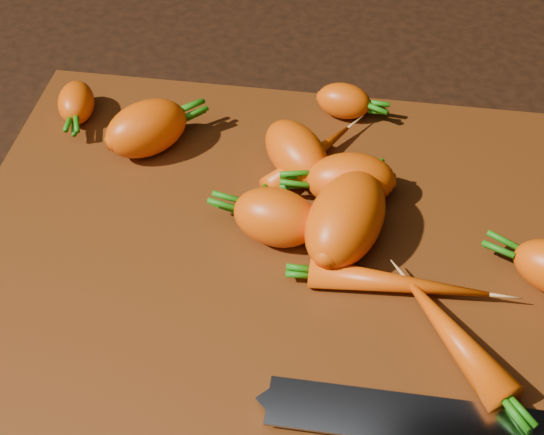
# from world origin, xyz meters

# --- Properties ---
(ground) EXTENTS (2.00, 2.00, 0.01)m
(ground) POSITION_xyz_m (0.00, 0.00, -0.01)
(ground) COLOR black
(cutting_board) EXTENTS (0.50, 0.40, 0.01)m
(cutting_board) POSITION_xyz_m (0.00, 0.00, 0.01)
(cutting_board) COLOR #56280C
(cutting_board) RESTS_ON ground
(carrot_0) EXTENTS (0.09, 0.09, 0.05)m
(carrot_0) POSITION_xyz_m (-0.12, 0.10, 0.04)
(carrot_0) COLOR #E44800
(carrot_0) RESTS_ON cutting_board
(carrot_1) EXTENTS (0.08, 0.06, 0.05)m
(carrot_1) POSITION_xyz_m (0.00, 0.01, 0.04)
(carrot_1) COLOR #E44800
(carrot_1) RESTS_ON cutting_board
(carrot_2) EXTENTS (0.08, 0.09, 0.04)m
(carrot_2) POSITION_xyz_m (0.01, 0.09, 0.03)
(carrot_2) COLOR #E44800
(carrot_2) RESTS_ON cutting_board
(carrot_3) EXTENTS (0.08, 0.11, 0.06)m
(carrot_3) POSITION_xyz_m (0.06, 0.01, 0.04)
(carrot_3) COLOR #E44800
(carrot_3) RESTS_ON cutting_board
(carrot_4) EXTENTS (0.08, 0.06, 0.05)m
(carrot_4) POSITION_xyz_m (0.06, 0.06, 0.04)
(carrot_4) COLOR #E44800
(carrot_4) RESTS_ON cutting_board
(carrot_5) EXTENTS (0.06, 0.04, 0.03)m
(carrot_5) POSITION_xyz_m (0.04, 0.17, 0.03)
(carrot_5) COLOR #E44800
(carrot_5) RESTS_ON cutting_board
(carrot_7) EXTENTS (0.08, 0.10, 0.02)m
(carrot_7) POSITION_xyz_m (0.02, 0.09, 0.02)
(carrot_7) COLOR #E44800
(carrot_7) RESTS_ON cutting_board
(carrot_8) EXTENTS (0.13, 0.02, 0.02)m
(carrot_8) POSITION_xyz_m (0.10, -0.04, 0.02)
(carrot_8) COLOR #E44800
(carrot_8) RESTS_ON cutting_board
(carrot_9) EXTENTS (0.09, 0.11, 0.03)m
(carrot_9) POSITION_xyz_m (0.14, -0.08, 0.03)
(carrot_9) COLOR #E44800
(carrot_9) RESTS_ON cutting_board
(carrot_10) EXTENTS (0.04, 0.06, 0.03)m
(carrot_10) POSITION_xyz_m (-0.20, 0.13, 0.03)
(carrot_10) COLOR #E44800
(carrot_10) RESTS_ON cutting_board
(knife) EXTENTS (0.33, 0.04, 0.02)m
(knife) POSITION_xyz_m (0.14, -0.15, 0.02)
(knife) COLOR gray
(knife) RESTS_ON cutting_board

